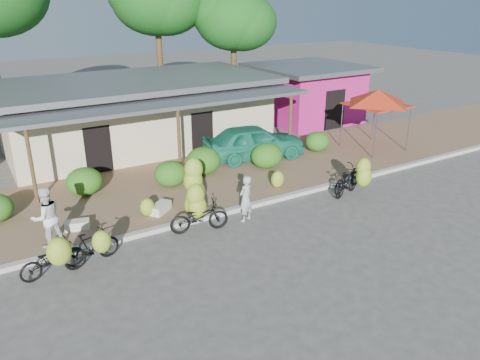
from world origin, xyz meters
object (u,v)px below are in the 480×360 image
object	(u,v)px
red_canopy	(378,97)
bike_far_right	(347,178)
bike_center	(197,203)
bystander	(47,217)
teal_van	(254,142)
bike_right	(353,179)
bike_far_left	(53,257)
bike_left	(93,246)
vendor	(246,199)
tree_near_right	(230,17)
sack_near	(160,208)
sack_far	(77,225)

from	to	relation	value
red_canopy	bike_far_right	distance (m)	5.87
bike_center	bystander	xyz separation A→B (m)	(-4.33, 1.03, 0.16)
teal_van	bike_right	bearing A→B (deg)	-160.41
bike_far_left	bike_right	size ratio (longest dim) A/B	1.08
bike_left	bike_far_right	distance (m)	9.81
bike_left	bystander	xyz separation A→B (m)	(-0.89, 1.54, 0.48)
vendor	teal_van	world-z (taller)	teal_van
tree_near_right	bike_center	distance (m)	16.48
tree_near_right	bike_center	bearing A→B (deg)	-123.92
vendor	bystander	world-z (taller)	bystander
bike_far_left	teal_van	world-z (taller)	teal_van
bike_far_left	teal_van	size ratio (longest dim) A/B	0.40
tree_near_right	sack_near	world-z (taller)	tree_near_right
bike_left	teal_van	xyz separation A→B (m)	(8.58, 5.14, 0.34)
bike_left	vendor	xyz separation A→B (m)	(5.07, 0.18, 0.23)
tree_near_right	bike_far_left	distance (m)	19.72
bike_right	sack_near	xyz separation A→B (m)	(-6.74, 2.20, -0.43)
tree_near_right	bike_far_right	size ratio (longest dim) A/B	3.94
bike_right	teal_van	size ratio (longest dim) A/B	0.37
bike_left	vendor	world-z (taller)	vendor
bike_center	sack_far	world-z (taller)	bike_center
bike_center	teal_van	bearing A→B (deg)	-35.00
sack_far	bike_left	bearing A→B (deg)	-91.01
vendor	bike_left	bearing A→B (deg)	-20.14
red_canopy	bike_center	world-z (taller)	red_canopy
bike_center	teal_van	size ratio (longest dim) A/B	0.50
red_canopy	teal_van	world-z (taller)	red_canopy
bike_far_right	sack_near	world-z (taller)	bike_far_right
red_canopy	vendor	xyz separation A→B (m)	(-9.27, -3.27, -1.82)
tree_near_right	sack_far	size ratio (longest dim) A/B	10.17
red_canopy	bike_far_left	world-z (taller)	red_canopy
sack_near	vendor	xyz separation A→B (m)	(2.29, -1.84, 0.52)
bike_center	sack_far	bearing A→B (deg)	76.55
bike_far_right	vendor	world-z (taller)	vendor
bike_far_right	sack_far	world-z (taller)	bike_far_right
bike_left	sack_far	bearing A→B (deg)	-13.65
red_canopy	vendor	world-z (taller)	red_canopy
bike_left	bystander	world-z (taller)	bystander
sack_far	sack_near	bearing A→B (deg)	-3.97
tree_near_right	bike_center	world-z (taller)	tree_near_right
sack_near	teal_van	bearing A→B (deg)	28.31
bike_left	bike_right	xyz separation A→B (m)	(9.52, -0.19, 0.14)
tree_near_right	bike_far_right	distance (m)	14.43
bike_far_right	sack_far	xyz separation A→B (m)	(-9.77, 1.82, -0.22)
bike_left	red_canopy	bearing A→B (deg)	-89.13
sack_near	red_canopy	bearing A→B (deg)	7.06
red_canopy	bike_right	xyz separation A→B (m)	(-4.81, -3.63, -1.91)
bystander	bike_right	bearing A→B (deg)	158.61
bike_right	vendor	bearing A→B (deg)	67.11
tree_near_right	bike_right	size ratio (longest dim) A/B	4.49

